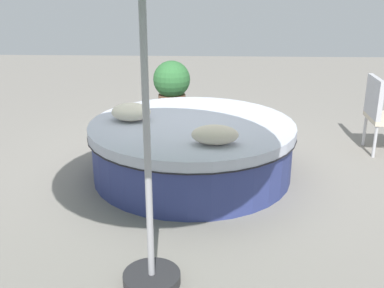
{
  "coord_description": "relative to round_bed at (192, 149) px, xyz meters",
  "views": [
    {
      "loc": [
        0.19,
        -5.07,
        2.25
      ],
      "look_at": [
        0.0,
        0.0,
        0.38
      ],
      "focal_mm": 44.44,
      "sensor_mm": 36.0,
      "label": 1
    }
  ],
  "objects": [
    {
      "name": "throw_pillow_0",
      "position": [
        -0.7,
        0.08,
        0.4
      ],
      "size": [
        0.45,
        0.38,
        0.2
      ],
      "primitive_type": "ellipsoid",
      "color": "beige",
      "rests_on": "round_bed"
    },
    {
      "name": "ground_plane",
      "position": [
        0.0,
        0.0,
        -0.32
      ],
      "size": [
        16.0,
        16.0,
        0.0
      ],
      "primitive_type": "plane",
      "color": "gray"
    },
    {
      "name": "planter",
      "position": [
        -0.38,
        1.97,
        0.22
      ],
      "size": [
        0.56,
        0.56,
        0.97
      ],
      "color": "brown",
      "rests_on": "ground_plane"
    },
    {
      "name": "round_bed",
      "position": [
        0.0,
        0.0,
        0.0
      ],
      "size": [
        2.33,
        2.33,
        0.63
      ],
      "color": "navy",
      "rests_on": "ground_plane"
    },
    {
      "name": "throw_pillow_1",
      "position": [
        0.25,
        -0.66,
        0.4
      ],
      "size": [
        0.47,
        0.3,
        0.19
      ],
      "primitive_type": "ellipsoid",
      "color": "beige",
      "rests_on": "round_bed"
    },
    {
      "name": "patio_chair",
      "position": [
        2.39,
        0.84,
        0.24
      ],
      "size": [
        0.51,
        0.53,
        0.98
      ],
      "rotation": [
        0.0,
        0.0,
        -1.58
      ],
      "color": "#B7B7BC",
      "rests_on": "ground_plane"
    }
  ]
}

